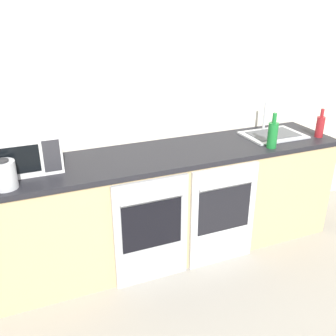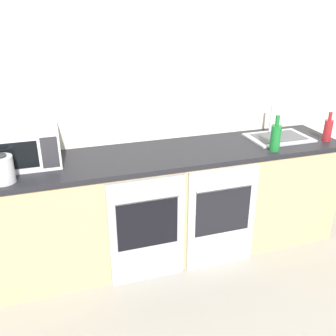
{
  "view_description": "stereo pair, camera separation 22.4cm",
  "coord_description": "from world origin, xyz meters",
  "px_view_note": "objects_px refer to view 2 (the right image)",
  "views": [
    {
      "loc": [
        -1.04,
        -0.64,
        2.0
      ],
      "look_at": [
        0.04,
        1.96,
        0.79
      ],
      "focal_mm": 40.0,
      "sensor_mm": 36.0,
      "label": 1
    },
    {
      "loc": [
        -0.82,
        -0.71,
        2.0
      ],
      "look_at": [
        0.04,
        1.96,
        0.79
      ],
      "focal_mm": 40.0,
      "sensor_mm": 36.0,
      "label": 2
    }
  ],
  "objects_px": {
    "oven_right": "(222,218)",
    "microwave": "(22,147)",
    "bottle_green": "(276,137)",
    "bottle_red": "(328,130)",
    "sink": "(278,137)",
    "kettle": "(2,169)",
    "oven_left": "(147,231)"
  },
  "relations": [
    {
      "from": "bottle_red",
      "to": "bottle_green",
      "type": "bearing_deg",
      "value": -172.85
    },
    {
      "from": "bottle_green",
      "to": "kettle",
      "type": "xyz_separation_m",
      "value": [
        -2.04,
        0.03,
        -0.02
      ]
    },
    {
      "from": "microwave",
      "to": "bottle_red",
      "type": "distance_m",
      "value": 2.5
    },
    {
      "from": "bottle_green",
      "to": "sink",
      "type": "relative_size",
      "value": 0.55
    },
    {
      "from": "microwave",
      "to": "oven_left",
      "type": "bearing_deg",
      "value": -27.2
    },
    {
      "from": "oven_right",
      "to": "sink",
      "type": "xyz_separation_m",
      "value": [
        0.69,
        0.36,
        0.5
      ]
    },
    {
      "from": "oven_right",
      "to": "microwave",
      "type": "bearing_deg",
      "value": 163.71
    },
    {
      "from": "oven_left",
      "to": "kettle",
      "type": "xyz_separation_m",
      "value": [
        -0.94,
        0.13,
        0.58
      ]
    },
    {
      "from": "oven_left",
      "to": "oven_right",
      "type": "xyz_separation_m",
      "value": [
        0.62,
        0.0,
        0.0
      ]
    },
    {
      "from": "microwave",
      "to": "bottle_green",
      "type": "relative_size",
      "value": 1.77
    },
    {
      "from": "bottle_red",
      "to": "kettle",
      "type": "height_order",
      "value": "bottle_red"
    },
    {
      "from": "microwave",
      "to": "bottle_green",
      "type": "distance_m",
      "value": 1.94
    },
    {
      "from": "bottle_red",
      "to": "kettle",
      "type": "relative_size",
      "value": 1.32
    },
    {
      "from": "sink",
      "to": "oven_right",
      "type": "bearing_deg",
      "value": -152.44
    },
    {
      "from": "bottle_red",
      "to": "kettle",
      "type": "bearing_deg",
      "value": -179.05
    },
    {
      "from": "microwave",
      "to": "kettle",
      "type": "xyz_separation_m",
      "value": [
        -0.12,
        -0.29,
        -0.05
      ]
    },
    {
      "from": "microwave",
      "to": "bottle_green",
      "type": "bearing_deg",
      "value": -9.3
    },
    {
      "from": "oven_left",
      "to": "sink",
      "type": "height_order",
      "value": "sink"
    },
    {
      "from": "oven_right",
      "to": "bottle_red",
      "type": "distance_m",
      "value": 1.22
    },
    {
      "from": "oven_left",
      "to": "bottle_red",
      "type": "relative_size",
      "value": 3.4
    },
    {
      "from": "oven_left",
      "to": "bottle_green",
      "type": "bearing_deg",
      "value": 5.41
    },
    {
      "from": "microwave",
      "to": "bottle_red",
      "type": "height_order",
      "value": "microwave"
    },
    {
      "from": "oven_right",
      "to": "kettle",
      "type": "xyz_separation_m",
      "value": [
        -1.56,
        0.13,
        0.58
      ]
    },
    {
      "from": "bottle_red",
      "to": "sink",
      "type": "relative_size",
      "value": 0.48
    },
    {
      "from": "bottle_red",
      "to": "sink",
      "type": "height_order",
      "value": "sink"
    },
    {
      "from": "sink",
      "to": "kettle",
      "type": "bearing_deg",
      "value": -174.19
    },
    {
      "from": "oven_right",
      "to": "bottle_green",
      "type": "height_order",
      "value": "bottle_green"
    },
    {
      "from": "kettle",
      "to": "sink",
      "type": "distance_m",
      "value": 2.26
    },
    {
      "from": "oven_left",
      "to": "sink",
      "type": "bearing_deg",
      "value": 15.42
    },
    {
      "from": "bottle_green",
      "to": "sink",
      "type": "bearing_deg",
      "value": 51.14
    },
    {
      "from": "oven_right",
      "to": "microwave",
      "type": "xyz_separation_m",
      "value": [
        -1.43,
        0.42,
        0.62
      ]
    },
    {
      "from": "oven_right",
      "to": "bottle_green",
      "type": "relative_size",
      "value": 2.97
    }
  ]
}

